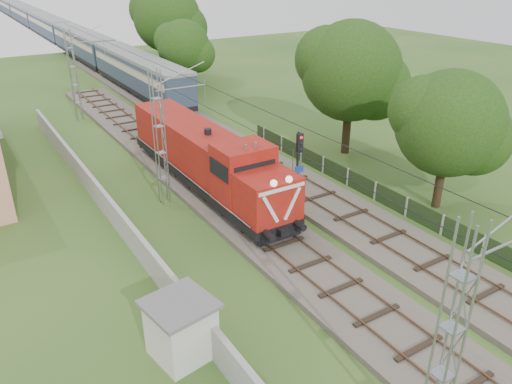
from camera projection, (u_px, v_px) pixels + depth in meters
ground at (331, 287)px, 22.48m from camera, size 140.00×140.00×0.00m
track_main at (250, 220)px, 27.77m from camera, size 4.20×70.00×0.45m
track_side at (219, 139)px, 40.15m from camera, size 4.20×80.00×0.45m
catenary at (161, 139)px, 28.56m from camera, size 3.31×70.00×8.00m
boundary_wall at (107, 205)px, 28.26m from camera, size 0.25×40.00×1.50m
fence at (407, 207)px, 28.35m from camera, size 0.12×32.00×1.20m
locomotive at (206, 157)px, 30.99m from camera, size 2.98×17.00×4.32m
coach_rake at (49, 26)px, 88.29m from camera, size 3.06×114.39×3.54m
signal_post at (299, 159)px, 27.58m from camera, size 0.54×0.42×4.89m
relay_hut at (181, 328)px, 18.18m from camera, size 2.63×2.63×2.36m
tree_a at (450, 125)px, 27.61m from camera, size 6.26×5.96×8.12m
tree_b at (352, 72)px, 35.44m from camera, size 7.49×7.13×9.71m
tree_c at (184, 47)px, 53.35m from camera, size 5.90×5.62×7.65m
tree_d at (168, 19)px, 59.71m from camera, size 8.42×8.02×10.92m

